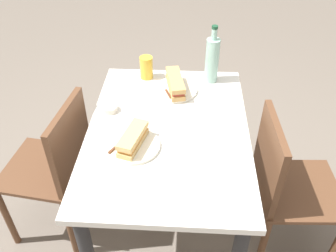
{
  "coord_description": "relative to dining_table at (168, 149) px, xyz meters",
  "views": [
    {
      "loc": [
        -1.29,
        -0.07,
        1.83
      ],
      "look_at": [
        0.0,
        0.0,
        0.77
      ],
      "focal_mm": 38.68,
      "sensor_mm": 36.0,
      "label": 1
    }
  ],
  "objects": [
    {
      "name": "ground_plane",
      "position": [
        0.0,
        0.0,
        -0.62
      ],
      "size": [
        8.0,
        8.0,
        0.0
      ],
      "primitive_type": "plane",
      "color": "#6B6056"
    },
    {
      "name": "dining_table",
      "position": [
        0.0,
        0.0,
        0.0
      ],
      "size": [
        1.07,
        0.75,
        0.75
      ],
      "color": "silver",
      "rests_on": "ground"
    },
    {
      "name": "chair_far",
      "position": [
        -0.01,
        0.57,
        -0.13
      ],
      "size": [
        0.45,
        0.45,
        0.86
      ],
      "color": "brown",
      "rests_on": "ground"
    },
    {
      "name": "chair_near",
      "position": [
        -0.08,
        -0.57,
        -0.13
      ],
      "size": [
        0.42,
        0.42,
        0.86
      ],
      "color": "brown",
      "rests_on": "ground"
    },
    {
      "name": "plate_near",
      "position": [
        0.32,
        -0.02,
        0.14
      ],
      "size": [
        0.24,
        0.24,
        0.01
      ],
      "primitive_type": "cylinder",
      "color": "silver",
      "rests_on": "dining_table"
    },
    {
      "name": "baguette_sandwich_near",
      "position": [
        0.32,
        -0.02,
        0.18
      ],
      "size": [
        0.25,
        0.11,
        0.07
      ],
      "color": "tan",
      "rests_on": "plate_near"
    },
    {
      "name": "knife_near",
      "position": [
        0.3,
        0.03,
        0.15
      ],
      "size": [
        0.17,
        0.07,
        0.01
      ],
      "color": "silver",
      "rests_on": "plate_near"
    },
    {
      "name": "plate_far",
      "position": [
        -0.13,
        0.14,
        0.14
      ],
      "size": [
        0.24,
        0.24,
        0.01
      ],
      "primitive_type": "cylinder",
      "color": "silver",
      "rests_on": "dining_table"
    },
    {
      "name": "baguette_sandwich_far",
      "position": [
        -0.13,
        0.14,
        0.18
      ],
      "size": [
        0.21,
        0.12,
        0.07
      ],
      "color": "tan",
      "rests_on": "plate_far"
    },
    {
      "name": "knife_far",
      "position": [
        -0.13,
        0.2,
        0.15
      ],
      "size": [
        0.16,
        0.1,
        0.01
      ],
      "color": "silver",
      "rests_on": "plate_far"
    },
    {
      "name": "water_bottle",
      "position": [
        0.44,
        -0.21,
        0.26
      ],
      "size": [
        0.07,
        0.07,
        0.32
      ],
      "color": "#99C6B7",
      "rests_on": "dining_table"
    },
    {
      "name": "beer_glass",
      "position": [
        0.45,
        0.15,
        0.19
      ],
      "size": [
        0.07,
        0.07,
        0.13
      ],
      "primitive_type": "cylinder",
      "color": "gold",
      "rests_on": "dining_table"
    },
    {
      "name": "olive_bowl",
      "position": [
        0.13,
        0.3,
        0.14
      ],
      "size": [
        0.09,
        0.09,
        0.03
      ],
      "primitive_type": "cylinder",
      "color": "silver",
      "rests_on": "dining_table"
    }
  ]
}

